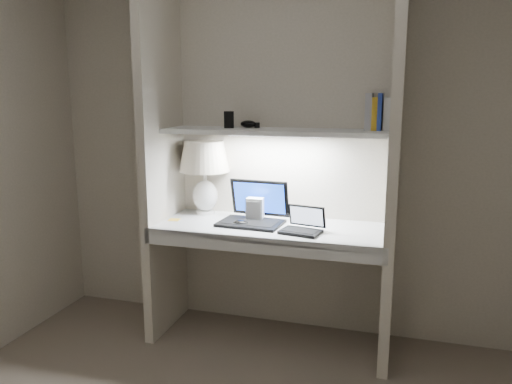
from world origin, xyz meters
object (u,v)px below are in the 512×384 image
at_px(laptop_main, 254,213).
at_px(book_row, 383,113).
at_px(speaker, 255,210).
at_px(laptop_netbook, 303,226).
at_px(table_lamp, 205,165).

bearing_deg(laptop_main, book_row, 14.24).
xyz_separation_m(speaker, book_row, (0.77, 0.10, 0.62)).
bearing_deg(laptop_main, laptop_netbook, -17.50).
bearing_deg(speaker, laptop_main, -86.54).
bearing_deg(book_row, table_lamp, -179.80).
bearing_deg(table_lamp, speaker, -14.37).
distance_m(table_lamp, book_row, 1.21).
distance_m(table_lamp, laptop_netbook, 0.84).
bearing_deg(speaker, laptop_netbook, -29.09).
height_order(laptop_main, speaker, laptop_main).
distance_m(table_lamp, speaker, 0.48).
distance_m(speaker, book_row, 1.00).
xyz_separation_m(table_lamp, laptop_netbook, (0.73, -0.27, -0.30)).
relative_size(speaker, book_row, 0.69).
height_order(laptop_main, laptop_netbook, laptop_main).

